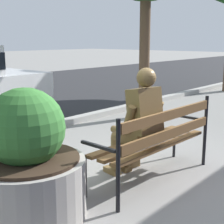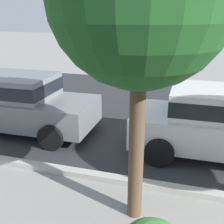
{
  "view_description": "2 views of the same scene",
  "coord_description": "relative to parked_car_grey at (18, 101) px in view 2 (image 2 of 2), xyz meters",
  "views": [
    {
      "loc": [
        -3.31,
        -2.1,
        1.68
      ],
      "look_at": [
        -0.05,
        0.73,
        0.75
      ],
      "focal_mm": 54.63,
      "sensor_mm": 36.0,
      "label": 1
    },
    {
      "loc": [
        -1.32,
        -1.63,
        3.14
      ],
      "look_at": [
        -3.18,
        4.63,
        0.8
      ],
      "focal_mm": 45.03,
      "sensor_mm": 36.0,
      "label": 2
    }
  ],
  "objects": [
    {
      "name": "parked_car_grey",
      "position": [
        0.0,
        0.0,
        0.0
      ],
      "size": [
        4.12,
        1.95,
        1.56
      ],
      "color": "slate",
      "rests_on": "ground"
    },
    {
      "name": "parked_car_white",
      "position": [
        5.23,
        0.0,
        0.0
      ],
      "size": [
        4.12,
        1.95,
        1.56
      ],
      "color": "silver",
      "rests_on": "ground"
    }
  ]
}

